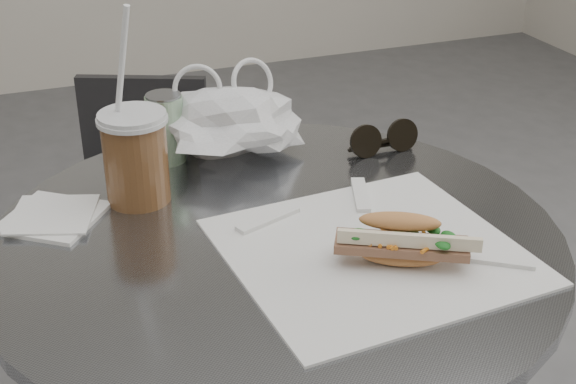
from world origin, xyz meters
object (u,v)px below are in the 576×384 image
object	(u,v)px
iced_coffee	(135,156)
drink_can	(166,128)
chair_far	(142,256)
banh_mi	(400,240)
sunglasses	(383,140)

from	to	relation	value
iced_coffee	drink_can	bearing A→B (deg)	59.21
iced_coffee	chair_far	bearing A→B (deg)	81.64
banh_mi	sunglasses	distance (m)	0.34
iced_coffee	drink_can	size ratio (longest dim) A/B	2.58
sunglasses	drink_can	world-z (taller)	drink_can
banh_mi	drink_can	world-z (taller)	drink_can
banh_mi	drink_can	size ratio (longest dim) A/B	1.91
banh_mi	iced_coffee	xyz separation A→B (m)	(-0.26, 0.29, 0.03)
drink_can	iced_coffee	bearing A→B (deg)	-120.79
chair_far	banh_mi	bearing A→B (deg)	125.51
iced_coffee	sunglasses	size ratio (longest dim) A/B	2.37
sunglasses	iced_coffee	bearing A→B (deg)	-178.37
chair_far	sunglasses	size ratio (longest dim) A/B	5.78
chair_far	banh_mi	xyz separation A→B (m)	(0.18, -0.83, 0.46)
banh_mi	chair_far	bearing A→B (deg)	130.98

